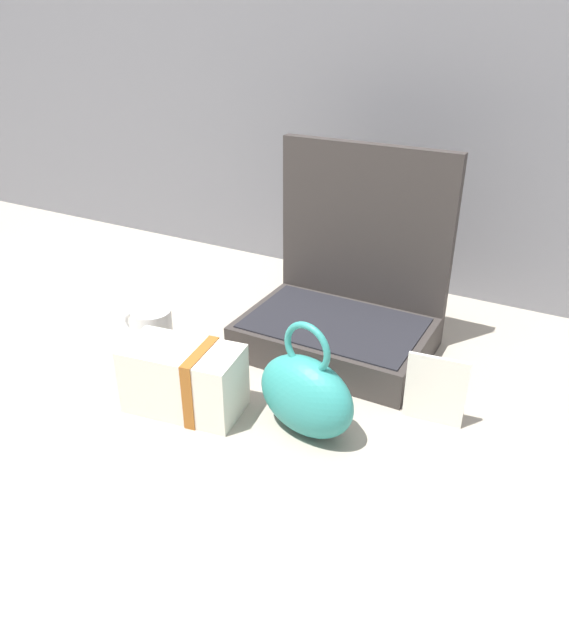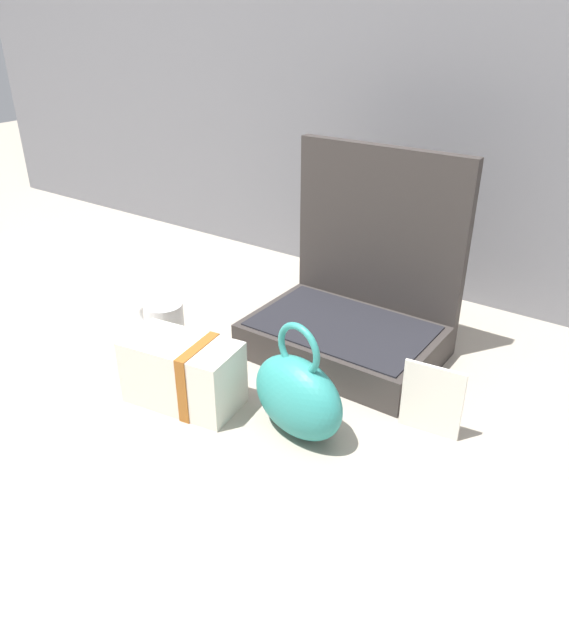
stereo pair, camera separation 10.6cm
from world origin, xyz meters
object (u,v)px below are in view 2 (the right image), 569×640
coffee_mug (164,323)px  info_card_left (432,400)px  cream_toiletry_bag (185,373)px  open_suitcase (354,307)px  teal_pouch_handbag (298,396)px

coffee_mug → info_card_left: bearing=3.6°
cream_toiletry_bag → coffee_mug: bearing=144.7°
open_suitcase → info_card_left: (0.24, -0.17, -0.03)m
open_suitcase → cream_toiletry_bag: size_ratio=1.86×
open_suitcase → cream_toiletry_bag: (-0.15, -0.34, -0.03)m
teal_pouch_handbag → info_card_left: bearing=35.1°
teal_pouch_handbag → coffee_mug: (-0.40, 0.09, -0.03)m
open_suitcase → cream_toiletry_bag: open_suitcase is taller
open_suitcase → cream_toiletry_bag: bearing=-113.8°
cream_toiletry_bag → coffee_mug: 0.23m
teal_pouch_handbag → info_card_left: (0.18, 0.13, -0.01)m
teal_pouch_handbag → cream_toiletry_bag: teal_pouch_handbag is taller
coffee_mug → info_card_left: (0.58, 0.04, 0.02)m
coffee_mug → open_suitcase: bearing=31.9°
coffee_mug → info_card_left: info_card_left is taller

